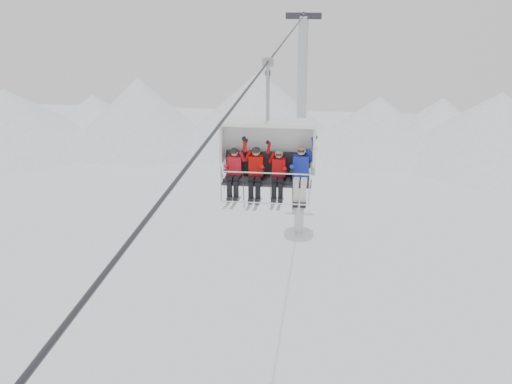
# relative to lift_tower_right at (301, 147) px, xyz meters

# --- Properties ---
(ridgeline) EXTENTS (72.00, 21.00, 7.00)m
(ridgeline) POSITION_rel_lift_tower_right_xyz_m (-1.58, 20.05, -2.94)
(ridgeline) COLOR white
(ridgeline) RESTS_ON ground
(lift_tower_right) EXTENTS (2.00, 1.80, 13.48)m
(lift_tower_right) POSITION_rel_lift_tower_right_xyz_m (0.00, 0.00, 0.00)
(lift_tower_right) COLOR #B2B4B9
(lift_tower_right) RESTS_ON ground
(haul_cable) EXTENTS (0.06, 50.00, 0.06)m
(haul_cable) POSITION_rel_lift_tower_right_xyz_m (0.00, -22.00, 7.52)
(haul_cable) COLOR #2F2E34
(haul_cable) RESTS_ON lift_tower_left
(chairlift_carrier) EXTENTS (2.74, 1.17, 3.98)m
(chairlift_carrier) POSITION_rel_lift_tower_right_xyz_m (0.00, -19.14, 4.97)
(chairlift_carrier) COLOR black
(chairlift_carrier) RESTS_ON haul_cable
(skier_far_left) EXTENTS (0.40, 1.69, 1.59)m
(skier_far_left) POSITION_rel_lift_tower_right_xyz_m (-0.94, -19.46, 4.42)
(skier_far_left) COLOR red
(skier_far_left) RESTS_ON chairlift_carrier
(skier_center_left) EXTENTS (0.42, 1.69, 1.65)m
(skier_center_left) POSITION_rel_lift_tower_right_xyz_m (-0.32, -19.46, 4.44)
(skier_center_left) COLOR #C40B06
(skier_center_left) RESTS_ON chairlift_carrier
(skier_center_right) EXTENTS (0.38, 1.69, 1.54)m
(skier_center_right) POSITION_rel_lift_tower_right_xyz_m (0.34, -19.47, 4.41)
(skier_center_right) COLOR #B6090C
(skier_center_right) RESTS_ON chairlift_carrier
(skier_far_right) EXTENTS (0.45, 1.69, 1.77)m
(skier_far_right) POSITION_rel_lift_tower_right_xyz_m (0.97, -19.45, 4.47)
(skier_far_right) COLOR #16269E
(skier_far_right) RESTS_ON chairlift_carrier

